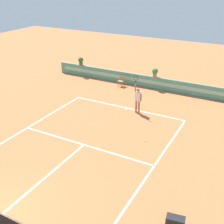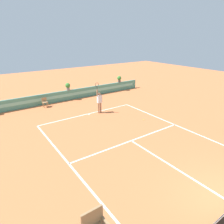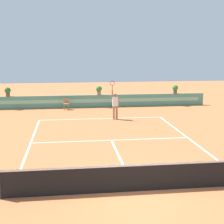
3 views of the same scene
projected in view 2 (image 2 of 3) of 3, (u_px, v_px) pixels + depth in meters
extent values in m
plane|color=#C66B3D|center=(136.00, 143.00, 11.95)|extent=(60.00, 60.00, 0.00)
cube|color=white|center=(88.00, 114.00, 16.44)|extent=(8.22, 0.10, 0.01)
cube|color=white|center=(131.00, 141.00, 12.25)|extent=(8.22, 0.10, 0.01)
cube|color=white|center=(173.00, 167.00, 9.80)|extent=(0.10, 6.40, 0.01)
cube|color=white|center=(73.00, 168.00, 9.70)|extent=(0.10, 11.89, 0.01)
cube|color=white|center=(180.00, 127.00, 14.11)|extent=(0.10, 11.89, 0.01)
cube|color=white|center=(89.00, 114.00, 16.37)|extent=(0.10, 0.20, 0.01)
cube|color=#4C8E7A|center=(66.00, 96.00, 19.71)|extent=(18.00, 0.20, 1.00)
cube|color=#7ABCA8|center=(66.00, 95.00, 19.61)|extent=(17.10, 0.01, 0.28)
cube|color=#99754C|center=(92.00, 218.00, 4.85)|extent=(0.60, 0.06, 0.48)
cube|color=#99754C|center=(107.00, 224.00, 4.83)|extent=(0.06, 0.60, 0.04)
cylinder|color=#99754C|center=(44.00, 106.00, 17.71)|extent=(0.05, 0.05, 0.45)
cylinder|color=#99754C|center=(48.00, 105.00, 17.90)|extent=(0.05, 0.05, 0.45)
cylinder|color=#99754C|center=(43.00, 105.00, 17.98)|extent=(0.05, 0.05, 0.45)
cylinder|color=#99754C|center=(47.00, 104.00, 18.17)|extent=(0.05, 0.05, 0.45)
cube|color=#99754C|center=(45.00, 102.00, 17.85)|extent=(0.44, 0.44, 0.04)
cube|color=#99754C|center=(44.00, 99.00, 17.93)|extent=(0.44, 0.04, 0.36)
cylinder|color=#9E7051|center=(101.00, 107.00, 16.58)|extent=(0.14, 0.14, 0.90)
cylinder|color=#9E7051|center=(99.00, 108.00, 16.47)|extent=(0.14, 0.14, 0.90)
cube|color=white|center=(99.00, 99.00, 16.26)|extent=(0.37, 0.23, 0.60)
sphere|color=#9E7051|center=(99.00, 94.00, 16.11)|extent=(0.22, 0.22, 0.22)
cylinder|color=#9E7051|center=(97.00, 93.00, 15.95)|extent=(0.09, 0.09, 0.55)
cylinder|color=black|center=(97.00, 88.00, 15.80)|extent=(0.04, 0.04, 0.24)
torus|color=#262626|center=(97.00, 85.00, 15.71)|extent=(0.31, 0.04, 0.31)
cylinder|color=#9E7051|center=(102.00, 99.00, 16.40)|extent=(0.09, 0.09, 0.50)
sphere|color=#CCE033|center=(143.00, 120.00, 15.23)|extent=(0.07, 0.07, 0.07)
cylinder|color=#514C47|center=(119.00, 81.00, 23.01)|extent=(0.32, 0.32, 0.28)
sphere|color=#387F33|center=(119.00, 78.00, 22.89)|extent=(0.48, 0.48, 0.48)
cylinder|color=gray|center=(68.00, 89.00, 19.62)|extent=(0.32, 0.32, 0.28)
sphere|color=#387F33|center=(68.00, 85.00, 19.50)|extent=(0.48, 0.48, 0.48)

